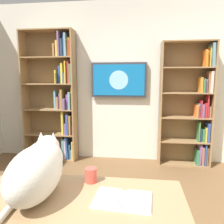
# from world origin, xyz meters

# --- Properties ---
(wall_back) EXTENTS (4.52, 0.06, 2.70)m
(wall_back) POSITION_xyz_m (0.00, -2.23, 1.35)
(wall_back) COLOR silver
(wall_back) RESTS_ON ground
(bookshelf_left) EXTENTS (0.82, 0.28, 1.99)m
(bookshelf_left) POSITION_xyz_m (-1.25, -2.06, 0.97)
(bookshelf_left) COLOR #937047
(bookshelf_left) RESTS_ON ground
(bookshelf_right) EXTENTS (0.91, 0.28, 2.22)m
(bookshelf_right) POSITION_xyz_m (1.02, -2.06, 1.12)
(bookshelf_right) COLOR #937047
(bookshelf_right) RESTS_ON ground
(wall_mounted_tv) EXTENTS (0.93, 0.07, 0.58)m
(wall_mounted_tv) POSITION_xyz_m (-0.05, -2.15, 1.40)
(wall_mounted_tv) COLOR #333338
(desk) EXTENTS (1.56, 0.57, 0.73)m
(desk) POSITION_xyz_m (0.10, 0.45, 0.62)
(desk) COLOR #A37F56
(desk) RESTS_ON ground
(cat) EXTENTS (0.26, 0.64, 0.35)m
(cat) POSITION_xyz_m (0.17, 0.44, 0.90)
(cat) COLOR silver
(cat) RESTS_ON desk
(open_binder) EXTENTS (0.34, 0.24, 0.02)m
(open_binder) POSITION_xyz_m (-0.33, 0.44, 0.74)
(open_binder) COLOR white
(open_binder) RESTS_ON desk
(coffee_mug) EXTENTS (0.08, 0.08, 0.10)m
(coffee_mug) POSITION_xyz_m (-0.10, 0.23, 0.78)
(coffee_mug) COLOR #D84C3F
(coffee_mug) RESTS_ON desk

